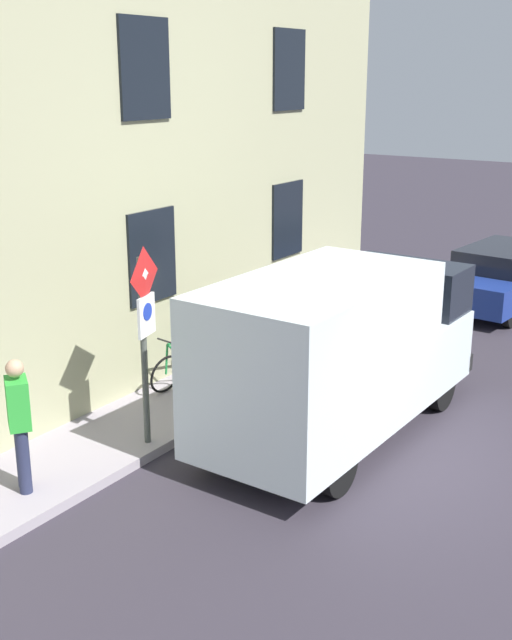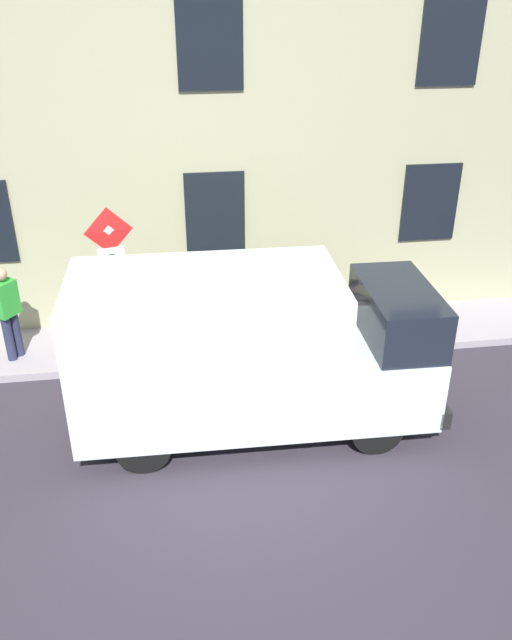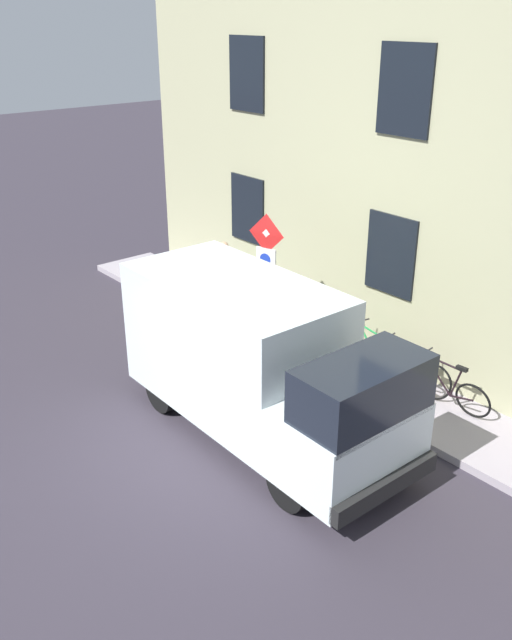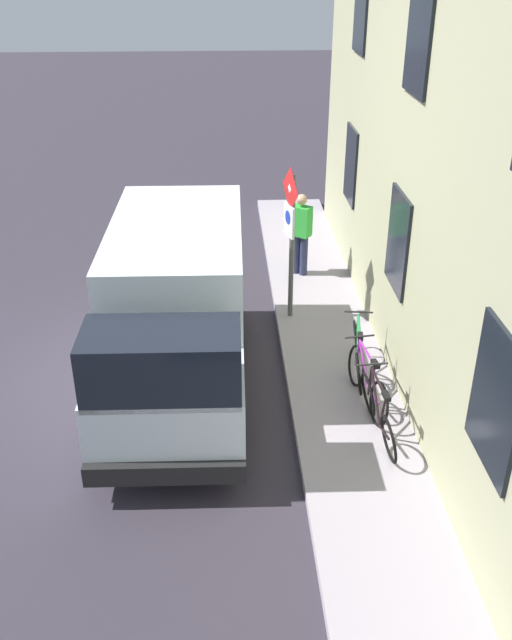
{
  "view_description": "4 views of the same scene",
  "coord_description": "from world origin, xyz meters",
  "px_view_note": "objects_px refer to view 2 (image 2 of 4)",
  "views": [
    {
      "loc": [
        -4.09,
        9.56,
        5.12
      ],
      "look_at": [
        2.68,
        -0.5,
        1.4
      ],
      "focal_mm": 45.07,
      "sensor_mm": 36.0,
      "label": 1
    },
    {
      "loc": [
        -7.11,
        0.87,
        6.15
      ],
      "look_at": [
        1.65,
        -0.38,
        1.46
      ],
      "focal_mm": 36.46,
      "sensor_mm": 36.0,
      "label": 2
    },
    {
      "loc": [
        -5.24,
        -7.5,
        6.41
      ],
      "look_at": [
        2.05,
        1.1,
        1.29
      ],
      "focal_mm": 38.36,
      "sensor_mm": 36.0,
      "label": 3
    },
    {
      "loc": [
        1.74,
        -9.64,
        6.23
      ],
      "look_at": [
        2.21,
        -0.44,
        1.28
      ],
      "focal_mm": 39.26,
      "sensor_mm": 36.0,
      "label": 4
    }
  ],
  "objects_px": {
    "bicycle_black": "(314,306)",
    "bicycle_purple": "(273,309)",
    "bicycle_green": "(232,311)",
    "sign_post_stacked": "(112,266)",
    "delivery_van": "(248,349)",
    "pedestrian": "(7,310)"
  },
  "relations": [
    {
      "from": "delivery_van",
      "to": "bicycle_green",
      "type": "bearing_deg",
      "value": 89.86
    },
    {
      "from": "sign_post_stacked",
      "to": "bicycle_black",
      "type": "relative_size",
      "value": 1.57
    },
    {
      "from": "sign_post_stacked",
      "to": "bicycle_purple",
      "type": "height_order",
      "value": "sign_post_stacked"
    },
    {
      "from": "sign_post_stacked",
      "to": "bicycle_green",
      "type": "height_order",
      "value": "sign_post_stacked"
    },
    {
      "from": "bicycle_purple",
      "to": "bicycle_green",
      "type": "distance_m",
      "value": 0.8
    },
    {
      "from": "bicycle_black",
      "to": "bicycle_purple",
      "type": "bearing_deg",
      "value": -3.87
    },
    {
      "from": "bicycle_purple",
      "to": "bicycle_green",
      "type": "relative_size",
      "value": 1.0
    },
    {
      "from": "bicycle_green",
      "to": "pedestrian",
      "type": "bearing_deg",
      "value": 15.32
    },
    {
      "from": "bicycle_purple",
      "to": "pedestrian",
      "type": "distance_m",
      "value": 4.79
    },
    {
      "from": "sign_post_stacked",
      "to": "pedestrian",
      "type": "height_order",
      "value": "sign_post_stacked"
    },
    {
      "from": "bicycle_green",
      "to": "pedestrian",
      "type": "relative_size",
      "value": 1.0
    },
    {
      "from": "delivery_van",
      "to": "bicycle_black",
      "type": "distance_m",
      "value": 3.37
    },
    {
      "from": "bicycle_black",
      "to": "bicycle_green",
      "type": "relative_size",
      "value": 1.0
    },
    {
      "from": "bicycle_green",
      "to": "bicycle_purple",
      "type": "bearing_deg",
      "value": -172.09
    },
    {
      "from": "bicycle_purple",
      "to": "bicycle_green",
      "type": "xyz_separation_m",
      "value": [
        0.0,
        0.8,
        0.0
      ]
    },
    {
      "from": "sign_post_stacked",
      "to": "bicycle_green",
      "type": "distance_m",
      "value": 2.67
    },
    {
      "from": "delivery_van",
      "to": "bicycle_black",
      "type": "relative_size",
      "value": 3.13
    },
    {
      "from": "sign_post_stacked",
      "to": "bicycle_black",
      "type": "bearing_deg",
      "value": -75.91
    },
    {
      "from": "sign_post_stacked",
      "to": "delivery_van",
      "type": "height_order",
      "value": "sign_post_stacked"
    },
    {
      "from": "bicycle_purple",
      "to": "delivery_van",
      "type": "bearing_deg",
      "value": 65.39
    },
    {
      "from": "bicycle_black",
      "to": "bicycle_purple",
      "type": "relative_size",
      "value": 1.0
    },
    {
      "from": "bicycle_purple",
      "to": "bicycle_green",
      "type": "bearing_deg",
      "value": -7.85
    }
  ]
}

